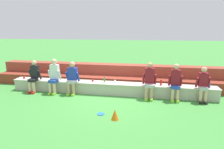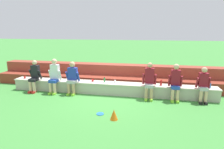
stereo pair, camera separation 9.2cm
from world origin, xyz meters
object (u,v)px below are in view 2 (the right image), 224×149
at_px(plastic_cup_left_end, 115,81).
at_px(sports_cone, 114,115).
at_px(person_right_of_center, 149,80).
at_px(frisbee, 100,114).
at_px(person_far_right, 175,82).
at_px(water_bottle_mid_right, 104,80).
at_px(water_bottle_mid_left, 210,85).
at_px(person_left_of_center, 54,75).
at_px(person_center, 72,77).
at_px(person_far_left, 34,75).
at_px(water_bottle_near_right, 161,83).
at_px(person_rightmost_edge, 203,84).
at_px(plastic_cup_right_end, 93,80).
at_px(plastic_cup_middle, 25,77).

distance_m(plastic_cup_left_end, sports_cone, 2.31).
distance_m(person_right_of_center, frisbee, 2.39).
distance_m(person_far_right, water_bottle_mid_right, 2.76).
distance_m(water_bottle_mid_left, frisbee, 4.22).
height_order(person_left_of_center, frisbee, person_left_of_center).
relative_size(person_left_of_center, person_center, 1.07).
bearing_deg(person_right_of_center, person_far_left, -179.88).
height_order(person_center, frisbee, person_center).
height_order(person_left_of_center, water_bottle_near_right, person_left_of_center).
relative_size(person_far_right, person_rightmost_edge, 1.07).
bearing_deg(person_center, sports_cone, -43.46).
bearing_deg(person_rightmost_edge, person_right_of_center, 179.09).
height_order(plastic_cup_right_end, plastic_cup_middle, plastic_cup_right_end).
relative_size(person_far_left, person_left_of_center, 0.93).
relative_size(water_bottle_near_right, water_bottle_mid_left, 1.04).
bearing_deg(plastic_cup_right_end, person_rightmost_edge, -4.09).
bearing_deg(person_right_of_center, water_bottle_mid_left, 5.67).
bearing_deg(person_right_of_center, sports_cone, -116.86).
distance_m(person_left_of_center, water_bottle_mid_left, 6.10).
height_order(person_right_of_center, sports_cone, person_right_of_center).
height_order(person_left_of_center, person_rightmost_edge, person_left_of_center).
height_order(person_far_left, frisbee, person_far_left).
xyz_separation_m(person_right_of_center, sports_cone, (-1.01, -1.99, -0.57)).
xyz_separation_m(water_bottle_near_right, frisbee, (-1.95, -1.93, -0.57)).
height_order(water_bottle_near_right, sports_cone, water_bottle_near_right).
bearing_deg(water_bottle_mid_right, water_bottle_mid_left, -0.57).
relative_size(person_far_left, plastic_cup_left_end, 12.83).
bearing_deg(person_far_left, person_far_right, -0.24).
bearing_deg(frisbee, plastic_cup_middle, 153.94).
bearing_deg(plastic_cup_middle, plastic_cup_right_end, 1.26).
distance_m(frisbee, sports_cone, 0.58).
height_order(person_left_of_center, water_bottle_mid_left, person_left_of_center).
xyz_separation_m(person_left_of_center, person_far_right, (4.82, -0.02, -0.03)).
distance_m(person_center, plastic_cup_left_end, 1.76).
distance_m(person_far_right, water_bottle_near_right, 0.57).
xyz_separation_m(person_right_of_center, water_bottle_mid_left, (2.21, 0.22, -0.15)).
relative_size(person_center, plastic_cup_right_end, 12.88).
height_order(water_bottle_mid_left, plastic_cup_middle, water_bottle_mid_left).
relative_size(person_far_right, plastic_cup_middle, 13.60).
relative_size(water_bottle_mid_right, plastic_cup_right_end, 2.00).
bearing_deg(plastic_cup_middle, person_far_left, -18.77).
height_order(person_far_left, person_right_of_center, person_right_of_center).
bearing_deg(person_center, person_right_of_center, 0.31).
relative_size(person_left_of_center, person_rightmost_edge, 1.10).
bearing_deg(frisbee, water_bottle_mid_left, 27.53).
xyz_separation_m(person_right_of_center, frisbee, (-1.50, -1.71, -0.72)).
bearing_deg(person_left_of_center, frisbee, -35.62).
bearing_deg(person_far_right, person_center, 179.75).
relative_size(person_far_left, frisbee, 5.75).
bearing_deg(person_far_right, plastic_cup_middle, 177.87).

